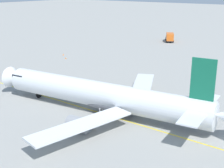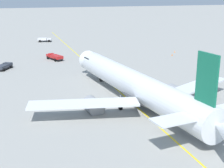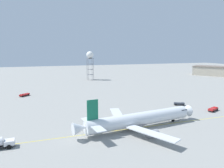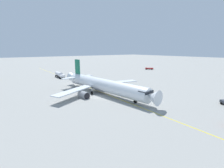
{
  "view_description": "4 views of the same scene",
  "coord_description": "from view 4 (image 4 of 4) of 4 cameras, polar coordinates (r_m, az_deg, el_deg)",
  "views": [
    {
      "loc": [
        -40.53,
        -31.51,
        19.48
      ],
      "look_at": [
        -1.02,
        -1.87,
        3.87
      ],
      "focal_mm": 50.26,
      "sensor_mm": 36.0,
      "label": 1
    },
    {
      "loc": [
        -22.05,
        -45.56,
        16.84
      ],
      "look_at": [
        -8.12,
        -2.75,
        3.56
      ],
      "focal_mm": 50.72,
      "sensor_mm": 36.0,
      "label": 2
    },
    {
      "loc": [
        52.57,
        -31.51,
        23.53
      ],
      "look_at": [
        -47.86,
        4.29,
        7.15
      ],
      "focal_mm": 34.36,
      "sensor_mm": 36.0,
      "label": 3
    },
    {
      "loc": [
        24.31,
        41.58,
        14.42
      ],
      "look_at": [
        -5.62,
        0.59,
        3.58
      ],
      "focal_mm": 26.14,
      "sensor_mm": 36.0,
      "label": 4
    }
  ],
  "objects": [
    {
      "name": "ground_plane",
      "position": [
        50.28,
        -5.6,
        -4.67
      ],
      "size": [
        600.0,
        600.0,
        0.0
      ],
      "primitive_type": "plane",
      "color": "gray"
    },
    {
      "name": "airliner_main",
      "position": [
        53.86,
        -3.35,
        -0.51
      ],
      "size": [
        33.95,
        41.6,
        10.93
      ],
      "rotation": [
        0.0,
        0.0,
        1.7
      ],
      "color": "silver",
      "rests_on": "ground_plane"
    },
    {
      "name": "fuel_tanker_truck",
      "position": [
        88.92,
        -17.88,
        3.16
      ],
      "size": [
        2.96,
        8.63,
        2.87
      ],
      "rotation": [
        0.0,
        0.0,
        1.61
      ],
      "color": "#232326",
      "rests_on": "ground_plane"
    },
    {
      "name": "taxiway_centreline",
      "position": [
        54.0,
        -2.26,
        -3.44
      ],
      "size": [
        0.46,
        184.21,
        0.01
      ],
      "rotation": [
        0.0,
        0.0,
        1.57
      ],
      "color": "yellow",
      "rests_on": "ground_plane"
    },
    {
      "name": "ops_pickup_truck",
      "position": [
        121.93,
        12.87,
        5.34
      ],
      "size": [
        5.49,
        5.28,
        1.41
      ],
      "rotation": [
        0.0,
        0.0,
        5.54
      ],
      "color": "#232326",
      "rests_on": "ground_plane"
    }
  ]
}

